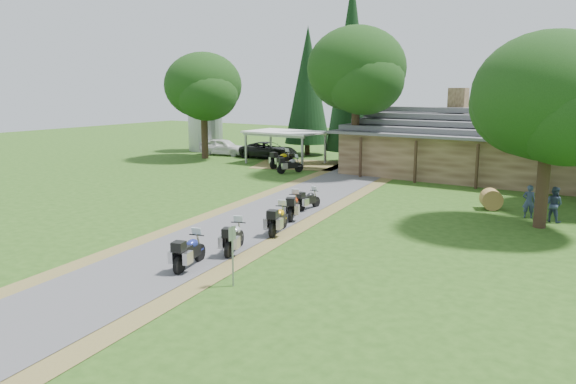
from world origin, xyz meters
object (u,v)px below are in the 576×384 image
Objects in this scene: car_white_sedan at (223,145)px; motorcycle_row_d at (293,205)px; motorcycle_row_c at (278,218)px; motorcycle_row_e at (309,199)px; lodge at (495,143)px; motorcycle_carport_a at (282,159)px; motorcycle_row_b at (234,236)px; motorcycle_carport_b at (290,164)px; silo at (205,116)px; carport at (285,147)px; hay_bale at (491,199)px; motorcycle_row_a at (190,250)px; car_dark_suv at (269,146)px.

car_white_sedan reaches higher than motorcycle_row_d.
motorcycle_row_e is (-1.32, 4.79, -0.10)m from motorcycle_row_c.
motorcycle_carport_a is (-15.22, -3.62, -1.72)m from lodge.
motorcycle_row_b is 0.89× the size of motorcycle_carport_a.
motorcycle_carport_b is (2.01, -1.88, -0.06)m from motorcycle_carport_a.
silo reaches higher than carport.
lodge reaches higher than motorcycle_row_c.
motorcycle_row_d is at bearing -106.76° from lodge.
motorcycle_row_d reaches higher than hay_bale.
carport is 3.23× the size of motorcycle_row_b.
motorcycle_row_a is at bearing 164.36° from motorcycle_row_c.
motorcycle_row_b reaches higher than motorcycle_row_e.
motorcycle_row_b is 8.25m from motorcycle_row_e.
motorcycle_row_e is (-1.33, 10.43, -0.08)m from motorcycle_row_a.
lodge is 20.76m from motorcycle_row_c.
silo is at bearing 175.32° from lodge.
motorcycle_carport_a is 18.65m from hay_bale.
motorcycle_row_e is at bearing -110.30° from lodge.
car_white_sedan is at bearing 18.78° from motorcycle_row_b.
carport is at bearing 11.55° from motorcycle_row_a.
lodge reaches higher than motorcycle_carport_a.
motorcycle_carport_a is at bearing 17.35° from motorcycle_row_c.
motorcycle_carport_b reaches higher than motorcycle_row_e.
motorcycle_row_d is 1.85× the size of hay_bale.
motorcycle_row_e is 9.54m from hay_bale.
motorcycle_carport_b is at bearing 8.99° from motorcycle_row_a.
car_dark_suv is 6.10m from motorcycle_carport_a.
motorcycle_carport_a is 2.03× the size of hay_bale.
motorcycle_row_d is at bearing -11.10° from motorcycle_row_b.
motorcycle_row_c is 19.81m from motorcycle_carport_a.
motorcycle_row_b is at bearing -163.41° from motorcycle_row_e.
car_dark_suv reaches higher than motorcycle_row_d.
car_dark_suv is at bearing 153.39° from hay_bale.
motorcycle_carport_a is at bearing -62.42° from carport.
motorcycle_carport_b reaches higher than motorcycle_row_a.
motorcycle_row_e is 0.78× the size of motorcycle_carport_a.
motorcycle_carport_b reaches higher than hay_bale.
hay_bale is at bearing -24.15° from carport.
lodge is 12.76× the size of motorcycle_row_e.
car_white_sedan is (-24.32, 0.29, -1.48)m from lodge.
motorcycle_row_c is (-0.01, 5.64, 0.02)m from motorcycle_row_a.
hay_bale is (30.43, -12.46, -2.89)m from silo.
silo is at bearing 26.12° from motorcycle_row_d.
silo reaches higher than car_white_sedan.
motorcycle_carport_a is at bearing 11.52° from motorcycle_row_a.
car_white_sedan is 4.87m from car_dark_suv.
motorcycle_row_b is (0.17, 2.33, 0.00)m from motorcycle_row_a.
hay_bale is (21.72, -10.88, -0.55)m from car_dark_suv.
silo is 9.15m from car_dark_suv.
silo reaches higher than motorcycle_row_d.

